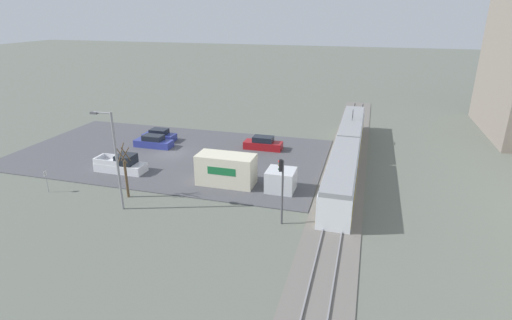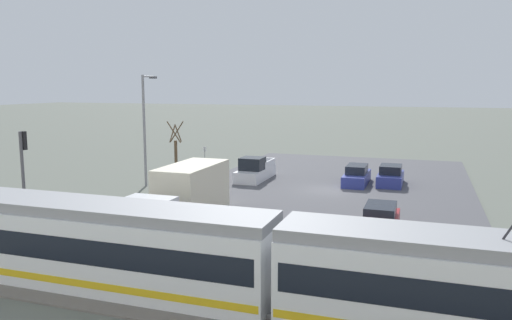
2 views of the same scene
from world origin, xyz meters
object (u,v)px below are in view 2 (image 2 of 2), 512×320
light_rail_tram (278,266)px  sedan_car_1 (380,222)px  sedan_car_0 (357,176)px  sedan_car_2 (390,176)px  traffic_light_pole (24,170)px  street_lamp_near_crossing (145,123)px  box_truck (182,196)px  no_parking_sign (205,156)px  pickup_truck (255,171)px  street_tree (176,157)px

light_rail_tram → sedan_car_1: (-2.57, -10.30, -0.92)m
sedan_car_0 → sedan_car_2: bearing=12.7°
traffic_light_pole → street_lamp_near_crossing: 14.09m
box_truck → no_parking_sign: size_ratio=4.55×
street_lamp_near_crossing → sedan_car_0: bearing=-160.2°
box_truck → light_rail_tram: bearing=131.7°
light_rail_tram → sedan_car_2: 24.46m
street_lamp_near_crossing → no_parking_sign: street_lamp_near_crossing is taller
traffic_light_pole → no_parking_sign: 22.68m
traffic_light_pole → sedan_car_1: bearing=-160.5°
sedan_car_0 → no_parking_sign: 14.91m
no_parking_sign → street_lamp_near_crossing: bearing=83.1°
sedan_car_0 → sedan_car_2: (-2.57, -0.58, 0.01)m
box_truck → street_lamp_near_crossing: bearing=-48.6°
no_parking_sign → pickup_truck: bearing=148.8°
light_rail_tram → traffic_light_pole: traffic_light_pole is taller
light_rail_tram → sedan_car_2: light_rail_tram is taller
pickup_truck → box_truck: bearing=90.1°
light_rail_tram → sedan_car_2: bearing=-95.0°
light_rail_tram → street_tree: (13.85, -18.83, 0.66)m
street_tree → street_lamp_near_crossing: street_lamp_near_crossing is taller
sedan_car_2 → sedan_car_0: bearing=12.7°
box_truck → sedan_car_2: 18.21m
box_truck → sedan_car_1: 11.27m
traffic_light_pole → street_lamp_near_crossing: bearing=-84.7°
light_rail_tram → pickup_truck: (8.70, -22.89, -0.85)m
no_parking_sign → street_tree: bearing=98.4°
pickup_truck → sedan_car_2: size_ratio=1.28×
street_lamp_near_crossing → no_parking_sign: 9.40m
pickup_truck → sedan_car_0: (-8.27, -0.87, -0.11)m
sedan_car_0 → traffic_light_pole: traffic_light_pole is taller
traffic_light_pole → street_tree: 14.74m
sedan_car_2 → street_lamp_near_crossing: street_lamp_near_crossing is taller
light_rail_tram → sedan_car_0: 23.79m
sedan_car_1 → traffic_light_pole: 18.61m
street_tree → no_parking_sign: street_tree is taller
light_rail_tram → street_tree: bearing=-53.7°
sedan_car_1 → street_lamp_near_crossing: 20.65m
sedan_car_0 → street_tree: (13.43, 4.94, 1.61)m
traffic_light_pole → street_tree: size_ratio=1.08×
sedan_car_0 → street_lamp_near_crossing: bearing=-160.2°
light_rail_tram → pickup_truck: light_rail_tram is taller
sedan_car_2 → traffic_light_pole: (16.92, 20.18, 2.85)m
traffic_light_pole → street_lamp_near_crossing: (1.29, -13.96, 1.39)m
box_truck → street_lamp_near_crossing: street_lamp_near_crossing is taller
light_rail_tram → no_parking_sign: bearing=-60.7°
traffic_light_pole → street_tree: (-0.92, -14.66, -1.24)m
street_tree → street_lamp_near_crossing: size_ratio=0.59×
street_lamp_near_crossing → box_truck: bearing=131.4°
sedan_car_2 → street_lamp_near_crossing: size_ratio=0.49×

